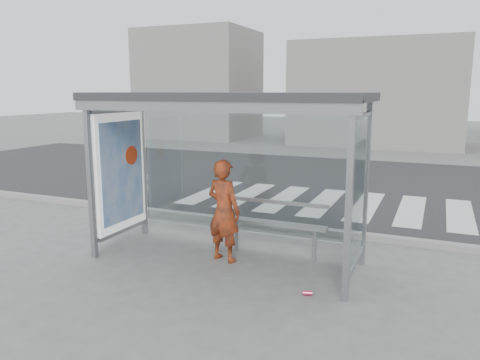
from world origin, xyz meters
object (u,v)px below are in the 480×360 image
(bus_shelter, at_px, (205,134))
(bench, at_px, (275,223))
(soda_can, at_px, (307,293))
(person, at_px, (224,211))

(bus_shelter, xyz_separation_m, bench, (0.98, 0.52, -1.45))
(bench, relative_size, soda_can, 14.16)
(bench, bearing_deg, person, -139.03)
(bus_shelter, relative_size, bench, 2.46)
(soda_can, bearing_deg, person, 154.16)
(bench, bearing_deg, soda_can, -55.31)
(bus_shelter, distance_m, soda_can, 2.83)
(bus_shelter, relative_size, person, 2.62)
(bus_shelter, bearing_deg, soda_can, -22.86)
(bench, distance_m, soda_can, 1.68)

